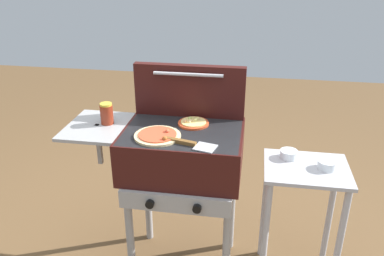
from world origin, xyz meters
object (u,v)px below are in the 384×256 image
object	(u,v)px
grill	(180,155)
pizza_cheese	(193,123)
sauce_jar	(107,114)
topping_bowl_far	(327,165)
topping_bowl_near	(289,154)
pizza_pepperoni	(158,135)
prep_table	(302,201)
spatula	(191,144)

from	to	relation	value
grill	pizza_cheese	size ratio (longest dim) A/B	5.63
sauce_jar	topping_bowl_far	bearing A→B (deg)	-1.32
topping_bowl_near	pizza_cheese	bearing A→B (deg)	179.20
topping_bowl_near	grill	bearing A→B (deg)	-171.18
pizza_pepperoni	prep_table	distance (m)	0.87
prep_table	topping_bowl_near	bearing A→B (deg)	136.45
prep_table	spatula	bearing A→B (deg)	-164.69
spatula	topping_bowl_far	bearing A→B (deg)	13.21
spatula	prep_table	size ratio (longest dim) A/B	0.36
prep_table	topping_bowl_near	xyz separation A→B (m)	(-0.09, 0.09, 0.23)
topping_bowl_far	spatula	bearing A→B (deg)	-166.79
pizza_cheese	sauce_jar	size ratio (longest dim) A/B	1.43
pizza_pepperoni	topping_bowl_near	world-z (taller)	pizza_pepperoni
sauce_jar	topping_bowl_far	xyz separation A→B (m)	(1.19, -0.03, -0.20)
topping_bowl_near	sauce_jar	bearing A→B (deg)	-176.62
topping_bowl_near	pizza_pepperoni	bearing A→B (deg)	-165.07
prep_table	topping_bowl_far	xyz separation A→B (m)	(0.10, -0.00, 0.23)
prep_table	grill	bearing A→B (deg)	-179.63
grill	prep_table	xyz separation A→B (m)	(0.67, 0.00, -0.23)
grill	topping_bowl_near	distance (m)	0.59
spatula	prep_table	distance (m)	0.72
pizza_pepperoni	pizza_cheese	world-z (taller)	pizza_pepperoni
topping_bowl_near	spatula	bearing A→B (deg)	-153.60
pizza_cheese	spatula	xyz separation A→B (m)	(0.03, -0.25, -0.00)
spatula	pizza_pepperoni	bearing A→B (deg)	160.26
grill	sauce_jar	bearing A→B (deg)	175.64
prep_table	pizza_cheese	bearing A→B (deg)	171.41
sauce_jar	spatula	size ratio (longest dim) A/B	0.45
topping_bowl_near	topping_bowl_far	distance (m)	0.21
grill	topping_bowl_far	bearing A→B (deg)	0.32
grill	sauce_jar	size ratio (longest dim) A/B	8.07
sauce_jar	prep_table	world-z (taller)	sauce_jar
pizza_cheese	topping_bowl_far	bearing A→B (deg)	-7.45
sauce_jar	topping_bowl_far	world-z (taller)	sauce_jar
grill	sauce_jar	distance (m)	0.46
pizza_pepperoni	spatula	size ratio (longest dim) A/B	0.90
sauce_jar	prep_table	distance (m)	1.17
pizza_pepperoni	topping_bowl_far	distance (m)	0.89
pizza_cheese	prep_table	distance (m)	0.73
pizza_pepperoni	sauce_jar	distance (m)	0.34
pizza_cheese	sauce_jar	world-z (taller)	sauce_jar
sauce_jar	topping_bowl_near	world-z (taller)	sauce_jar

